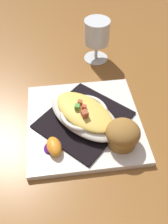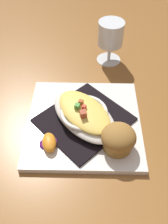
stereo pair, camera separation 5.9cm
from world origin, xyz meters
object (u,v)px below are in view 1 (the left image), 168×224
Objects in this scene: orange_garnish at (54,146)px; square_plate at (84,122)px; gratin_dish at (84,114)px; stemmed_glass at (97,35)px; muffin at (123,134)px.

square_plate is at bearing 137.72° from orange_garnish.
gratin_dish is 3.47× the size of orange_garnish.
stemmed_glass is (-0.34, 0.13, 0.06)m from orange_garnish.
stemmed_glass reaches higher than square_plate.
muffin reaches higher than gratin_dish.
stemmed_glass reaches higher than muffin.
square_plate is 0.11m from orange_garnish.
stemmed_glass is at bearing -176.15° from muffin.
stemmed_glass is (-0.34, -0.02, 0.04)m from muffin.
orange_garnish is at bearing -42.28° from square_plate.
square_plate is at bearing -131.70° from muffin.
orange_garnish is (0.01, -0.15, -0.02)m from muffin.
orange_garnish is at bearing -87.24° from muffin.
square_plate is at bearing 141.90° from gratin_dish.
square_plate is 1.25× the size of gratin_dish.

